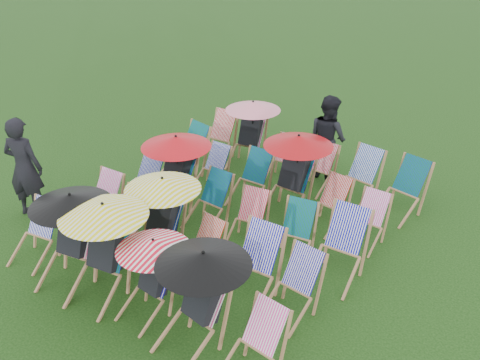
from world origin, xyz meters
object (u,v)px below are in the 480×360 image
Objects in this scene: deckchair_5 at (252,347)px; person_left at (24,168)px; person_rear at (328,137)px; deckchair_0 at (34,234)px; deckchair_29 at (402,189)px.

deckchair_5 is 0.47× the size of person_left.
deckchair_0 is at bearing 88.69° from person_rear.
person_rear is (-1.69, 5.09, 0.43)m from deckchair_5.
person_rear is at bearing -151.25° from person_left.
deckchair_29 is at bearing 94.67° from deckchair_5.
deckchair_5 is 5.36m from person_left.
deckchair_0 reaches higher than deckchair_5.
deckchair_29 is at bearing -165.96° from person_left.
person_left is 5.65m from person_rear.
deckchair_0 is at bearing -120.94° from deckchair_29.
deckchair_0 is 6.20m from deckchair_29.
deckchair_5 is at bearing 150.40° from person_left.
person_left reaches higher than person_rear.
person_rear is at bearing 174.89° from deckchair_29.
deckchair_29 is (0.06, 4.59, 0.05)m from deckchair_5.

